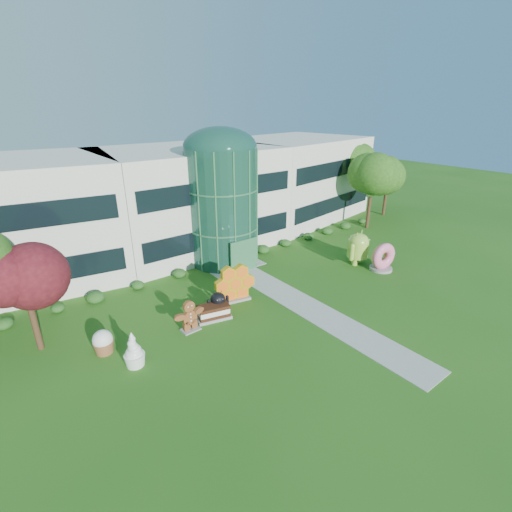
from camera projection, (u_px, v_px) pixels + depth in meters
ground at (323, 316)px, 24.63m from camera, size 140.00×140.00×0.00m
building at (189, 197)px, 36.02m from camera, size 46.00×15.00×9.30m
atrium at (222, 207)px, 31.54m from camera, size 6.00×6.00×9.80m
walkway at (302, 304)px, 26.09m from camera, size 2.40×20.00×0.04m
tree_red at (29, 303)px, 20.23m from camera, size 4.00×4.00×6.00m
trees_backdrop at (216, 212)px, 32.54m from camera, size 52.00×8.00×8.40m
android_green at (358, 246)px, 32.06m from camera, size 3.28×2.57×3.29m
android_black at (218, 301)px, 24.61m from camera, size 1.78×1.37×1.81m
donut at (382, 256)px, 31.02m from camera, size 2.50×1.50×2.44m
gingerbread at (189, 316)px, 22.71m from camera, size 2.29×0.95×2.08m
ice_cream_sandwich at (214, 312)px, 24.15m from camera, size 2.42×1.59×0.99m
honeycomb at (235, 285)px, 26.20m from camera, size 3.27×1.75×2.44m
froyo at (133, 349)px, 19.64m from camera, size 1.25×1.25×2.05m
cupcake at (103, 342)px, 20.76m from camera, size 1.55×1.55×1.44m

